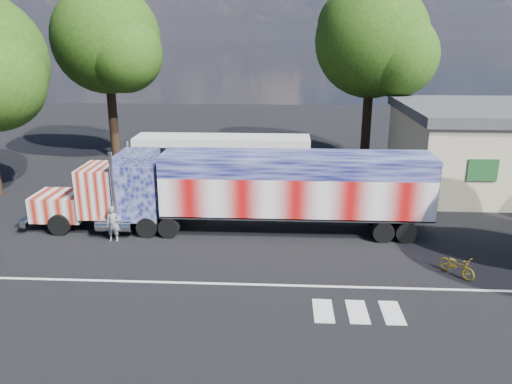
# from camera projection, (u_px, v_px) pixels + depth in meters

# --- Properties ---
(ground) EXTENTS (100.00, 100.00, 0.00)m
(ground) POSITION_uv_depth(u_px,v_px,m) (252.00, 253.00, 22.31)
(ground) COLOR black
(lane_markings) EXTENTS (30.00, 2.67, 0.01)m
(lane_markings) POSITION_uv_depth(u_px,v_px,m) (292.00, 295.00, 18.63)
(lane_markings) COLOR silver
(lane_markings) RESTS_ON ground
(semi_truck) EXTENTS (19.77, 3.12, 4.22)m
(semi_truck) POSITION_uv_depth(u_px,v_px,m) (245.00, 189.00, 24.20)
(semi_truck) COLOR black
(semi_truck) RESTS_ON ground
(coach_bus) EXTENTS (11.03, 2.57, 3.21)m
(coach_bus) POSITION_uv_depth(u_px,v_px,m) (223.00, 160.00, 31.80)
(coach_bus) COLOR white
(coach_bus) RESTS_ON ground
(woman) EXTENTS (0.64, 0.44, 1.70)m
(woman) POSITION_uv_depth(u_px,v_px,m) (113.00, 224.00, 23.35)
(woman) COLOR slate
(woman) RESTS_ON ground
(bicycle) EXTENTS (1.40, 1.68, 0.86)m
(bicycle) POSITION_uv_depth(u_px,v_px,m) (457.00, 265.00, 20.07)
(bicycle) COLOR gold
(bicycle) RESTS_ON ground
(tree_nw_a) EXTENTS (8.44, 8.04, 13.03)m
(tree_nw_a) POSITION_uv_depth(u_px,v_px,m) (108.00, 40.00, 37.19)
(tree_nw_a) COLOR black
(tree_nw_a) RESTS_ON ground
(tree_ne_a) EXTENTS (8.70, 8.29, 13.06)m
(tree_ne_a) POSITION_uv_depth(u_px,v_px,m) (374.00, 42.00, 36.28)
(tree_ne_a) COLOR black
(tree_ne_a) RESTS_ON ground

